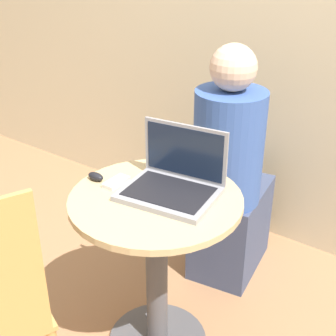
% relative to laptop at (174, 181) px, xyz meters
% --- Properties ---
extents(round_table, '(0.63, 0.63, 0.71)m').
position_rel_laptop_xyz_m(round_table, '(-0.03, -0.07, -0.28)').
color(round_table, '#4C4C51').
rests_on(round_table, ground_plane).
extents(laptop, '(0.36, 0.30, 0.23)m').
position_rel_laptop_xyz_m(laptop, '(0.00, 0.00, 0.00)').
color(laptop, gray).
rests_on(laptop, round_table).
extents(cell_phone, '(0.05, 0.11, 0.02)m').
position_rel_laptop_xyz_m(cell_phone, '(-0.21, -0.08, -0.04)').
color(cell_phone, silver).
rests_on(cell_phone, round_table).
extents(computer_mouse, '(0.07, 0.04, 0.03)m').
position_rel_laptop_xyz_m(computer_mouse, '(-0.29, -0.10, -0.03)').
color(computer_mouse, black).
rests_on(computer_mouse, round_table).
extents(person_seated, '(0.36, 0.50, 1.16)m').
position_rel_laptop_xyz_m(person_seated, '(-0.04, 0.52, -0.27)').
color(person_seated, '#3D4766').
rests_on(person_seated, ground_plane).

